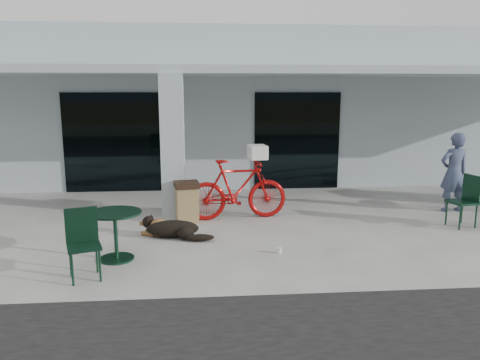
{
  "coord_description": "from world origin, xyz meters",
  "views": [
    {
      "loc": [
        -0.86,
        -7.94,
        2.78
      ],
      "look_at": [
        -0.12,
        1.2,
        1.0
      ],
      "focal_mm": 35.0,
      "sensor_mm": 36.0,
      "label": 1
    }
  ],
  "objects": [
    {
      "name": "cafe_chair_near",
      "position": [
        -2.62,
        -1.2,
        0.52
      ],
      "size": [
        0.61,
        0.64,
        1.05
      ],
      "primitive_type": null,
      "rotation": [
        0.0,
        0.0,
        0.33
      ],
      "color": "#133623",
      "rests_on": "ground"
    },
    {
      "name": "storefront_glass_right",
      "position": [
        1.8,
        4.98,
        1.35
      ],
      "size": [
        2.4,
        0.06,
        2.7
      ],
      "primitive_type": "cube",
      "color": "black",
      "rests_on": "ground"
    },
    {
      "name": "column",
      "position": [
        -1.5,
        2.3,
        1.56
      ],
      "size": [
        0.5,
        0.5,
        3.12
      ],
      "primitive_type": "cube",
      "color": "silver",
      "rests_on": "ground"
    },
    {
      "name": "cafe_table_near",
      "position": [
        -2.3,
        -0.41,
        0.41
      ],
      "size": [
        1.13,
        1.13,
        0.82
      ],
      "primitive_type": null,
      "rotation": [
        0.0,
        0.0,
        0.37
      ],
      "color": "#133623",
      "rests_on": "ground"
    },
    {
      "name": "cup_near_dog",
      "position": [
        0.44,
        -0.34,
        0.05
      ],
      "size": [
        0.1,
        0.1,
        0.11
      ],
      "primitive_type": "cylinder",
      "rotation": [
        0.0,
        0.0,
        0.27
      ],
      "color": "white",
      "rests_on": "ground"
    },
    {
      "name": "bicycle",
      "position": [
        -0.12,
        1.9,
        0.66
      ],
      "size": [
        2.24,
        0.87,
        1.31
      ],
      "primitive_type": "imported",
      "rotation": [
        0.0,
        0.0,
        1.69
      ],
      "color": "#AD0E0D",
      "rests_on": "ground"
    },
    {
      "name": "cafe_chair_far_b",
      "position": [
        4.42,
        0.95,
        0.53
      ],
      "size": [
        0.62,
        0.58,
        1.07
      ],
      "primitive_type": null,
      "rotation": [
        0.0,
        0.0,
        -1.36
      ],
      "color": "#133623",
      "rests_on": "ground"
    },
    {
      "name": "dog",
      "position": [
        -1.44,
        0.7,
        0.19
      ],
      "size": [
        1.21,
        0.8,
        0.38
      ],
      "primitive_type": null,
      "rotation": [
        0.0,
        0.0,
        -0.4
      ],
      "color": "black",
      "rests_on": "ground"
    },
    {
      "name": "building",
      "position": [
        0.0,
        8.5,
        2.25
      ],
      "size": [
        22.0,
        7.0,
        4.5
      ],
      "primitive_type": "cube",
      "color": "silver",
      "rests_on": "ground"
    },
    {
      "name": "ground",
      "position": [
        0.0,
        0.0,
        0.0
      ],
      "size": [
        80.0,
        80.0,
        0.0
      ],
      "primitive_type": "plane",
      "color": "beige",
      "rests_on": "ground"
    },
    {
      "name": "overhang",
      "position": [
        0.0,
        3.6,
        3.21
      ],
      "size": [
        22.0,
        2.8,
        0.18
      ],
      "primitive_type": "cube",
      "color": "silver",
      "rests_on": "column"
    },
    {
      "name": "person",
      "position": [
        4.88,
        2.16,
        0.91
      ],
      "size": [
        0.7,
        0.5,
        1.83
      ],
      "primitive_type": "imported",
      "rotation": [
        0.0,
        0.0,
        3.23
      ],
      "color": "#404C6C",
      "rests_on": "ground"
    },
    {
      "name": "laundry_basket",
      "position": [
        0.32,
        1.95,
        1.46
      ],
      "size": [
        0.42,
        0.53,
        0.29
      ],
      "primitive_type": "cube",
      "rotation": [
        0.0,
        0.0,
        1.69
      ],
      "color": "white",
      "rests_on": "bicycle"
    },
    {
      "name": "trash_receptacle",
      "position": [
        -1.2,
        1.8,
        0.43
      ],
      "size": [
        0.58,
        0.58,
        0.86
      ],
      "primitive_type": null,
      "rotation": [
        0.0,
        0.0,
        0.16
      ],
      "color": "#937B4C",
      "rests_on": "ground"
    },
    {
      "name": "storefront_glass_left",
      "position": [
        -3.2,
        4.98,
        1.35
      ],
      "size": [
        2.8,
        0.06,
        2.7
      ],
      "primitive_type": "cube",
      "color": "black",
      "rests_on": "ground"
    }
  ]
}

